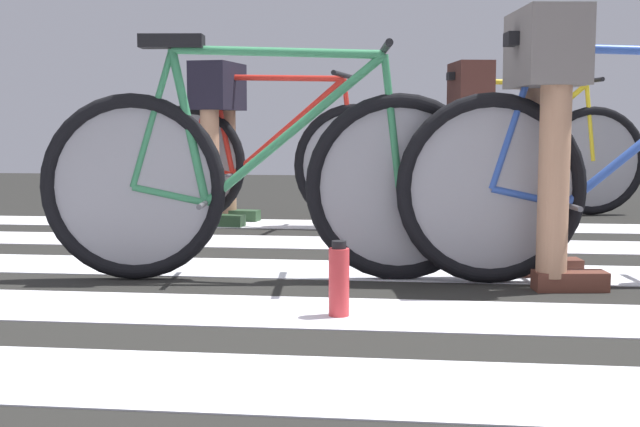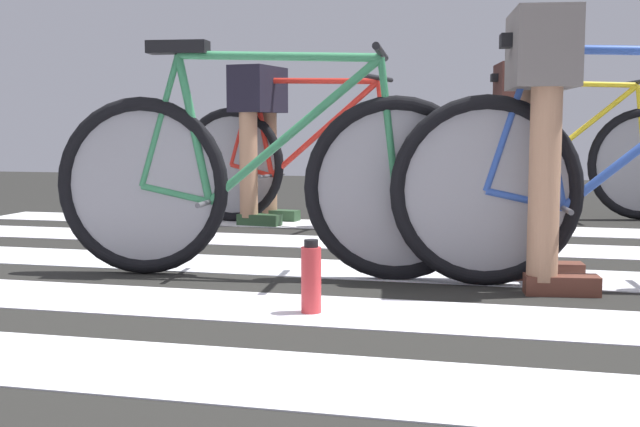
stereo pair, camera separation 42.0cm
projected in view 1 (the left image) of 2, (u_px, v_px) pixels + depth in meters
ground at (322, 308)px, 2.75m from camera, size 18.00×14.00×0.02m
crosswalk_markings at (331, 311)px, 2.64m from camera, size 5.39×5.00×0.00m
bicycle_1_of_4 at (264, 180)px, 3.15m from camera, size 1.73×0.52×0.93m
bicycle_2_of_4 at (626, 181)px, 3.08m from camera, size 1.73×0.52×0.93m
cyclist_2_of_4 at (546, 108)px, 3.05m from camera, size 0.36×0.44×1.01m
bicycle_3_of_4 at (269, 160)px, 4.88m from camera, size 1.73×0.52×0.93m
cyclist_3_of_4 at (219, 120)px, 4.93m from camera, size 0.36×0.44×0.96m
bicycle_4_of_4 at (516, 157)px, 5.41m from camera, size 1.72×0.55×0.93m
cyclist_4_of_4 at (471, 117)px, 5.36m from camera, size 0.37×0.44×1.00m
water_bottle at (339, 281)px, 2.56m from camera, size 0.06×0.06×0.24m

